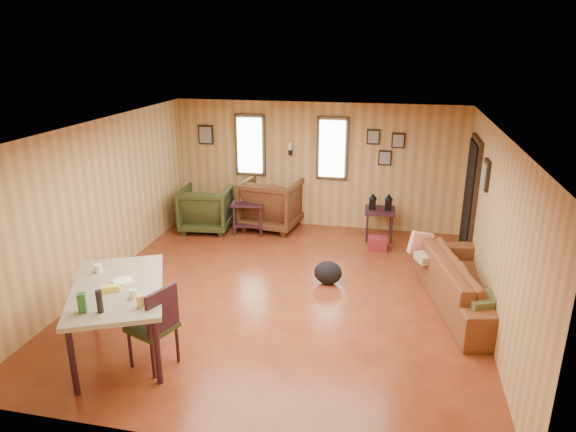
# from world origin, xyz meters

# --- Properties ---
(room) EXTENTS (5.54, 6.04, 2.44)m
(room) POSITION_xyz_m (0.17, 0.27, 1.21)
(room) COLOR brown
(room) RESTS_ON ground
(sofa) EXTENTS (1.20, 2.46, 0.93)m
(sofa) POSITION_xyz_m (2.58, 0.18, 0.46)
(sofa) COLOR brown
(sofa) RESTS_ON ground
(recliner_brown) EXTENTS (1.17, 1.11, 1.07)m
(recliner_brown) POSITION_xyz_m (-0.80, 2.68, 0.54)
(recliner_brown) COLOR #4E2A17
(recliner_brown) RESTS_ON ground
(recliner_green) EXTENTS (0.99, 0.94, 0.93)m
(recliner_green) POSITION_xyz_m (-2.00, 2.28, 0.46)
(recliner_green) COLOR #2D3417
(recliner_green) RESTS_ON ground
(end_table) EXTENTS (0.66, 0.61, 0.76)m
(end_table) POSITION_xyz_m (-1.16, 2.31, 0.42)
(end_table) COLOR #331620
(end_table) RESTS_ON ground
(side_table) EXTENTS (0.57, 0.57, 0.87)m
(side_table) POSITION_xyz_m (1.26, 2.51, 0.59)
(side_table) COLOR #331620
(side_table) RESTS_ON ground
(cooler) EXTENTS (0.34, 0.25, 0.23)m
(cooler) POSITION_xyz_m (1.26, 1.94, 0.12)
(cooler) COLOR maroon
(cooler) RESTS_ON ground
(backpack) EXTENTS (0.48, 0.40, 0.36)m
(backpack) POSITION_xyz_m (0.60, 0.45, 0.18)
(backpack) COLOR black
(backpack) RESTS_ON ground
(sofa_pillows) EXTENTS (1.18, 1.90, 0.40)m
(sofa_pillows) POSITION_xyz_m (2.31, 0.08, 0.51)
(sofa_pillows) COLOR #4F5730
(sofa_pillows) RESTS_ON sofa
(dining_table) EXTENTS (1.59, 1.91, 1.08)m
(dining_table) POSITION_xyz_m (-1.50, -1.82, 0.77)
(dining_table) COLOR #9C9783
(dining_table) RESTS_ON ground
(dining_chair) EXTENTS (0.58, 0.58, 0.99)m
(dining_chair) POSITION_xyz_m (-0.95, -2.01, 0.55)
(dining_chair) COLOR #2D3417
(dining_chair) RESTS_ON ground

